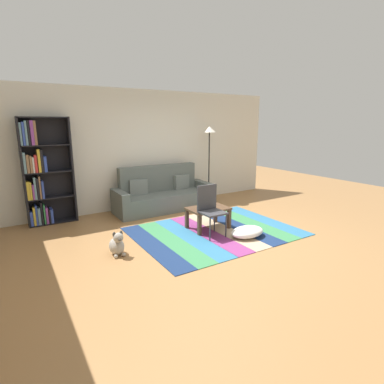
# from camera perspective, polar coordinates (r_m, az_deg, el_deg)

# --- Properties ---
(ground_plane) EXTENTS (14.00, 14.00, 0.00)m
(ground_plane) POSITION_cam_1_polar(r_m,az_deg,el_deg) (5.43, 3.83, -8.33)
(ground_plane) COLOR #9E7042
(back_wall) EXTENTS (6.80, 0.10, 2.70)m
(back_wall) POSITION_cam_1_polar(r_m,az_deg,el_deg) (7.30, -7.86, 8.00)
(back_wall) COLOR silver
(back_wall) RESTS_ON ground_plane
(rug) EXTENTS (2.88, 2.18, 0.01)m
(rug) POSITION_cam_1_polar(r_m,az_deg,el_deg) (5.65, 4.36, -7.40)
(rug) COLOR navy
(rug) RESTS_ON ground_plane
(couch) EXTENTS (2.26, 0.80, 1.00)m
(couch) POSITION_cam_1_polar(r_m,az_deg,el_deg) (7.01, -5.53, -0.55)
(couch) COLOR #59605B
(couch) RESTS_ON ground_plane
(bookshelf) EXTENTS (0.90, 0.28, 2.08)m
(bookshelf) POSITION_cam_1_polar(r_m,az_deg,el_deg) (6.50, -26.48, 3.13)
(bookshelf) COLOR black
(bookshelf) RESTS_ON ground_plane
(coffee_table) EXTENTS (0.75, 0.52, 0.40)m
(coffee_table) POSITION_cam_1_polar(r_m,az_deg,el_deg) (5.70, 3.04, -3.68)
(coffee_table) COLOR #513826
(coffee_table) RESTS_ON rug
(pouf) EXTENTS (0.63, 0.42, 0.18)m
(pouf) POSITION_cam_1_polar(r_m,az_deg,el_deg) (5.42, 10.40, -7.40)
(pouf) COLOR white
(pouf) RESTS_ON rug
(dog) EXTENTS (0.22, 0.35, 0.40)m
(dog) POSITION_cam_1_polar(r_m,az_deg,el_deg) (4.79, -13.96, -9.65)
(dog) COLOR #9E998E
(dog) RESTS_ON ground_plane
(standing_lamp) EXTENTS (0.32, 0.32, 1.87)m
(standing_lamp) POSITION_cam_1_polar(r_m,az_deg,el_deg) (7.60, 3.29, 9.91)
(standing_lamp) COLOR black
(standing_lamp) RESTS_ON ground_plane
(tv_remote) EXTENTS (0.10, 0.15, 0.02)m
(tv_remote) POSITION_cam_1_polar(r_m,az_deg,el_deg) (5.68, 1.65, -2.86)
(tv_remote) COLOR black
(tv_remote) RESTS_ON coffee_table
(folding_chair) EXTENTS (0.40, 0.40, 0.90)m
(folding_chair) POSITION_cam_1_polar(r_m,az_deg,el_deg) (5.32, 3.37, -2.69)
(folding_chair) COLOR #38383D
(folding_chair) RESTS_ON ground_plane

